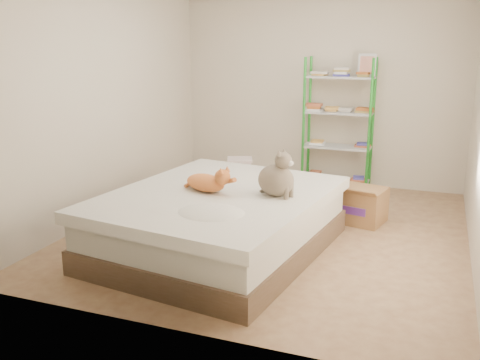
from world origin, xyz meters
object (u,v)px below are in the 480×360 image
at_px(orange_cat, 205,181).
at_px(white_bin, 240,172).
at_px(shelf_unit, 339,122).
at_px(cardboard_box, 358,204).
at_px(grey_cat, 276,173).
at_px(bed, 219,222).

relative_size(orange_cat, white_bin, 1.22).
bearing_deg(shelf_unit, cardboard_box, -69.54).
relative_size(grey_cat, shelf_unit, 0.24).
distance_m(orange_cat, shelf_unit, 2.69).
bearing_deg(orange_cat, cardboard_box, 66.39).
height_order(orange_cat, white_bin, orange_cat).
height_order(orange_cat, grey_cat, grey_cat).
relative_size(bed, cardboard_box, 3.96).
height_order(cardboard_box, white_bin, cardboard_box).
relative_size(orange_cat, shelf_unit, 0.29).
bearing_deg(bed, shelf_unit, 84.29).
relative_size(bed, grey_cat, 5.95).
bearing_deg(orange_cat, shelf_unit, 93.73).
relative_size(cardboard_box, white_bin, 1.51).
bearing_deg(white_bin, cardboard_box, -28.08).
bearing_deg(bed, grey_cat, 16.97).
xyz_separation_m(bed, white_bin, (-0.61, 2.20, -0.09)).
xyz_separation_m(grey_cat, white_bin, (-1.13, 2.12, -0.58)).
bearing_deg(shelf_unit, orange_cat, -106.14).
height_order(grey_cat, cardboard_box, grey_cat).
relative_size(orange_cat, grey_cat, 1.21).
relative_size(shelf_unit, white_bin, 4.26).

